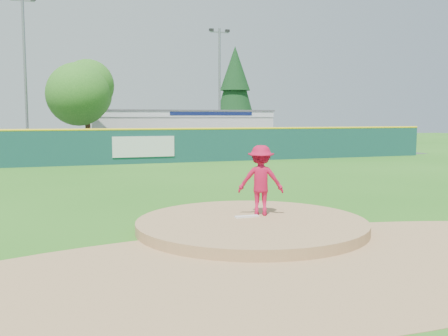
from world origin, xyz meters
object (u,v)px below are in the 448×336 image
object	(u,v)px
pitcher	(261,180)
van	(180,143)
conifer_tree	(235,89)
light_pole_right	(219,83)
pool_building_grp	(176,129)
light_pole_left	(25,69)
deciduous_tree	(87,90)

from	to	relation	value
pitcher	van	bearing A→B (deg)	-75.95
van	conifer_tree	world-z (taller)	conifer_tree
conifer_tree	light_pole_right	world-z (taller)	light_pole_right
pool_building_grp	light_pole_left	world-z (taller)	light_pole_left
pool_building_grp	light_pole_right	world-z (taller)	light_pole_right
light_pole_left	conifer_tree	bearing A→B (deg)	25.35
conifer_tree	light_pole_left	world-z (taller)	light_pole_left
conifer_tree	light_pole_left	distance (m)	21.03
van	deciduous_tree	world-z (taller)	deciduous_tree
pool_building_grp	pitcher	bearing A→B (deg)	-100.01
deciduous_tree	light_pole_right	size ratio (longest dim) A/B	0.74
light_pole_right	van	bearing A→B (deg)	-137.00
pool_building_grp	light_pole_right	distance (m)	5.75
pool_building_grp	deciduous_tree	distance (m)	11.01
conifer_tree	light_pole_right	xyz separation A→B (m)	(-4.00, -7.00, 0.00)
conifer_tree	light_pole_left	size ratio (longest dim) A/B	0.86
van	conifer_tree	xyz separation A→B (m)	(8.51, 11.20, 4.76)
van	deciduous_tree	distance (m)	7.51
pitcher	deciduous_tree	size ratio (longest dim) A/B	0.24
pool_building_grp	light_pole_left	distance (m)	13.72
pool_building_grp	van	bearing A→B (deg)	-101.82
deciduous_tree	conifer_tree	bearing A→B (deg)	36.25
pitcher	van	xyz separation A→B (m)	(4.06, 24.33, -0.34)
van	light_pole_left	bearing A→B (deg)	64.30
conifer_tree	pitcher	bearing A→B (deg)	-109.47
pitcher	light_pole_right	world-z (taller)	light_pole_right
deciduous_tree	van	bearing A→B (deg)	-1.78
pitcher	conifer_tree	world-z (taller)	conifer_tree
van	deciduous_tree	size ratio (longest dim) A/B	0.74
pitcher	deciduous_tree	xyz separation A→B (m)	(-2.44, 24.53, 3.43)
conifer_tree	light_pole_right	size ratio (longest dim) A/B	0.95
deciduous_tree	light_pole_right	world-z (taller)	light_pole_right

